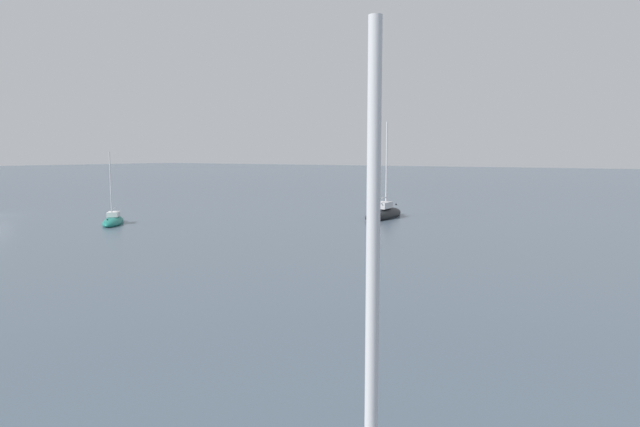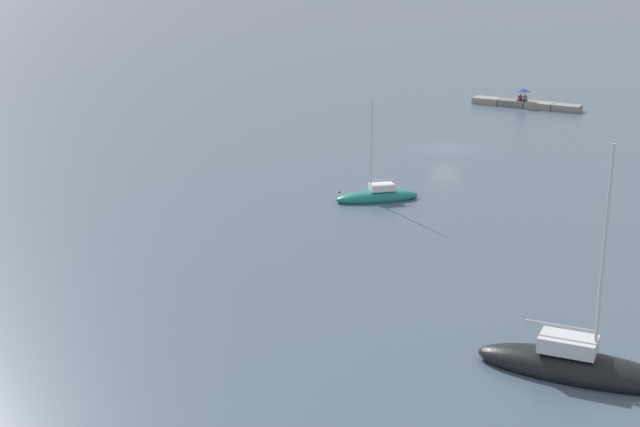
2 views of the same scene
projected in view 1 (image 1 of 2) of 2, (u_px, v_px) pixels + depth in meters
ground_plane at (0, 215)px, 61.08m from camera, size 500.00×500.00×0.00m
sailboat_black_near at (384, 214)px, 58.84m from camera, size 8.74×3.22×10.61m
sailboat_teal_far at (113, 221)px, 53.43m from camera, size 5.48×5.28×7.29m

